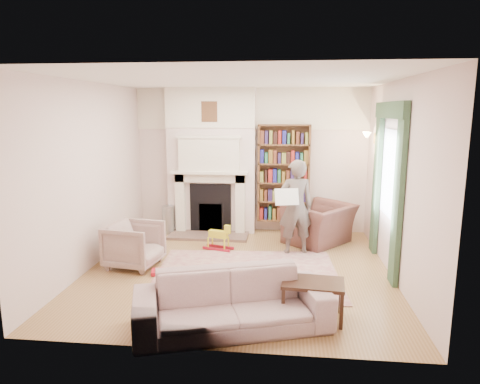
# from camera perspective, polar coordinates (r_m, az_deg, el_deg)

# --- Properties ---
(floor) EXTENTS (4.50, 4.50, 0.00)m
(floor) POSITION_cam_1_polar(r_m,az_deg,el_deg) (6.60, -0.23, -10.27)
(floor) COLOR brown
(floor) RESTS_ON ground
(ceiling) EXTENTS (4.50, 4.50, 0.00)m
(ceiling) POSITION_cam_1_polar(r_m,az_deg,el_deg) (6.17, -0.26, 14.78)
(ceiling) COLOR white
(ceiling) RESTS_ON wall_back
(wall_back) EXTENTS (4.50, 0.00, 4.50)m
(wall_back) POSITION_cam_1_polar(r_m,az_deg,el_deg) (8.45, 1.45, 4.21)
(wall_back) COLOR silver
(wall_back) RESTS_ON floor
(wall_front) EXTENTS (4.50, 0.00, 4.50)m
(wall_front) POSITION_cam_1_polar(r_m,az_deg,el_deg) (4.05, -3.77, -3.16)
(wall_front) COLOR silver
(wall_front) RESTS_ON floor
(wall_left) EXTENTS (0.00, 4.50, 4.50)m
(wall_left) POSITION_cam_1_polar(r_m,az_deg,el_deg) (6.85, -19.30, 2.04)
(wall_left) COLOR silver
(wall_left) RESTS_ON floor
(wall_right) EXTENTS (0.00, 4.50, 4.50)m
(wall_right) POSITION_cam_1_polar(r_m,az_deg,el_deg) (6.39, 20.24, 1.38)
(wall_right) COLOR silver
(wall_right) RESTS_ON floor
(fireplace) EXTENTS (1.70, 0.58, 2.80)m
(fireplace) POSITION_cam_1_polar(r_m,az_deg,el_deg) (8.35, -3.82, 4.02)
(fireplace) COLOR silver
(fireplace) RESTS_ON floor
(bookcase) EXTENTS (1.00, 0.24, 1.85)m
(bookcase) POSITION_cam_1_polar(r_m,az_deg,el_deg) (8.32, 5.83, 2.49)
(bookcase) COLOR brown
(bookcase) RESTS_ON floor
(window) EXTENTS (0.02, 0.90, 1.30)m
(window) POSITION_cam_1_polar(r_m,az_deg,el_deg) (6.76, 19.34, 2.35)
(window) COLOR silver
(window) RESTS_ON wall_right
(curtain_left) EXTENTS (0.07, 0.32, 2.40)m
(curtain_left) POSITION_cam_1_polar(r_m,az_deg,el_deg) (6.13, 20.34, -0.92)
(curtain_left) COLOR #304C34
(curtain_left) RESTS_ON floor
(curtain_right) EXTENTS (0.07, 0.32, 2.40)m
(curtain_right) POSITION_cam_1_polar(r_m,az_deg,el_deg) (7.47, 17.76, 1.26)
(curtain_right) COLOR #304C34
(curtain_right) RESTS_ON floor
(pelmet) EXTENTS (0.09, 1.70, 0.24)m
(pelmet) POSITION_cam_1_polar(r_m,az_deg,el_deg) (6.69, 19.47, 10.27)
(pelmet) COLOR #304C34
(pelmet) RESTS_ON wall_right
(wall_sconce) EXTENTS (0.20, 0.24, 0.24)m
(wall_sconce) POSITION_cam_1_polar(r_m,az_deg,el_deg) (7.75, 16.24, 6.89)
(wall_sconce) COLOR gold
(wall_sconce) RESTS_ON wall_right
(rug) EXTENTS (2.79, 2.22, 0.01)m
(rug) POSITION_cam_1_polar(r_m,az_deg,el_deg) (6.42, 0.89, -10.84)
(rug) COLOR #C4B494
(rug) RESTS_ON floor
(armchair_reading) EXTENTS (1.45, 1.47, 0.72)m
(armchair_reading) POSITION_cam_1_polar(r_m,az_deg,el_deg) (7.87, 10.54, -4.20)
(armchair_reading) COLOR #482B26
(armchair_reading) RESTS_ON floor
(armchair_left) EXTENTS (0.86, 0.85, 0.69)m
(armchair_left) POSITION_cam_1_polar(r_m,az_deg,el_deg) (6.81, -13.89, -6.85)
(armchair_left) COLOR #B5AA96
(armchair_left) RESTS_ON floor
(sofa) EXTENTS (2.28, 1.44, 0.62)m
(sofa) POSITION_cam_1_polar(r_m,az_deg,el_deg) (4.85, -1.08, -14.37)
(sofa) COLOR #BFAE9E
(sofa) RESTS_ON floor
(man_reading) EXTENTS (0.65, 0.51, 1.59)m
(man_reading) POSITION_cam_1_polar(r_m,az_deg,el_deg) (7.16, 7.42, -2.00)
(man_reading) COLOR #594E47
(man_reading) RESTS_ON floor
(newspaper) EXTENTS (0.40, 0.20, 0.26)m
(newspaper) POSITION_cam_1_polar(r_m,az_deg,el_deg) (6.92, 6.26, -0.64)
(newspaper) COLOR white
(newspaper) RESTS_ON man_reading
(coffee_table) EXTENTS (0.74, 0.52, 0.45)m
(coffee_table) POSITION_cam_1_polar(r_m,az_deg,el_deg) (5.16, 9.66, -13.99)
(coffee_table) COLOR #341C12
(coffee_table) RESTS_ON floor
(paraffin_heater) EXTENTS (0.25, 0.25, 0.55)m
(paraffin_heater) POSITION_cam_1_polar(r_m,az_deg,el_deg) (8.49, -9.55, -3.64)
(paraffin_heater) COLOR #9A9DA2
(paraffin_heater) RESTS_ON floor
(rocking_horse) EXTENTS (0.55, 0.35, 0.45)m
(rocking_horse) POSITION_cam_1_polar(r_m,az_deg,el_deg) (7.42, -2.92, -6.02)
(rocking_horse) COLOR yellow
(rocking_horse) RESTS_ON rug
(board_game) EXTENTS (0.48, 0.48, 0.03)m
(board_game) POSITION_cam_1_polar(r_m,az_deg,el_deg) (6.31, -6.67, -11.09)
(board_game) COLOR #D0CC49
(board_game) RESTS_ON rug
(game_box_lid) EXTENTS (0.36, 0.28, 0.05)m
(game_box_lid) POSITION_cam_1_polar(r_m,az_deg,el_deg) (6.51, -10.28, -10.41)
(game_box_lid) COLOR #B01422
(game_box_lid) RESTS_ON rug
(comic_annuals) EXTENTS (0.80, 0.50, 0.02)m
(comic_annuals) POSITION_cam_1_polar(r_m,az_deg,el_deg) (6.28, 1.14, -11.21)
(comic_annuals) COLOR red
(comic_annuals) RESTS_ON rug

